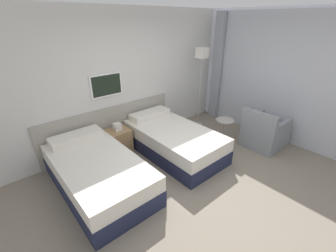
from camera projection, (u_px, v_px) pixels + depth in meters
name	position (u px, v px, depth m)	size (l,w,h in m)	color
ground_plane	(205.00, 186.00, 3.66)	(16.00, 16.00, 0.00)	slate
wall_headboard	(127.00, 82.00, 4.58)	(10.00, 0.10, 2.70)	silver
wall_window	(295.00, 81.00, 4.53)	(0.21, 4.66, 2.70)	white
bed_near_door	(98.00, 172.00, 3.54)	(1.09, 2.03, 0.66)	#1E233D
bed_near_window	(173.00, 140.00, 4.49)	(1.09, 2.03, 0.66)	#1E233D
nightstand	(119.00, 140.00, 4.54)	(0.43, 0.41, 0.62)	#9E7A51
floor_lamp	(202.00, 62.00, 5.14)	(0.24, 0.24, 1.89)	#9E9993
side_table	(224.00, 127.00, 4.80)	(0.38, 0.38, 0.55)	gray
armchair	(264.00, 133.00, 4.74)	(0.84, 0.73, 0.85)	gray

